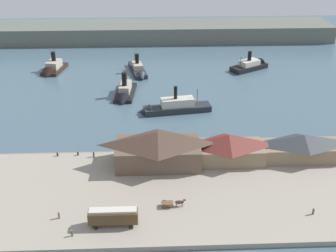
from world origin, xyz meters
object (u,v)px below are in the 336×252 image
at_px(pedestrian_walking_east, 94,154).
at_px(street_tram, 113,216).
at_px(ferry_near_quay, 138,70).
at_px(horse_cart, 172,203).
at_px(ferry_departing_north, 52,69).
at_px(ferry_shed_customs_shed, 228,148).
at_px(mooring_post_center_west, 78,154).
at_px(ferry_shed_east_terminal, 158,148).
at_px(pedestrian_near_cart, 59,215).
at_px(ferry_shed_central_terminal, 303,147).
at_px(mooring_post_center_east, 57,154).
at_px(ferry_approaching_west, 124,93).
at_px(ferry_outer_harbor, 252,65).
at_px(ferry_moored_west, 171,107).
at_px(pedestrian_at_waters_edge, 313,211).
at_px(pedestrian_standing_center, 72,233).

bearing_deg(pedestrian_walking_east, street_tram, -74.97).
bearing_deg(ferry_near_quay, horse_cart, -83.89).
bearing_deg(ferry_departing_north, pedestrian_walking_east, -70.10).
bearing_deg(ferry_shed_customs_shed, pedestrian_walking_east, 174.92).
bearing_deg(mooring_post_center_west, ferry_near_quay, 77.21).
distance_m(ferry_shed_east_terminal, mooring_post_center_west, 22.22).
xyz_separation_m(street_tram, pedestrian_near_cart, (-11.73, 2.59, -1.58)).
relative_size(pedestrian_walking_east, mooring_post_center_west, 1.93).
bearing_deg(ferry_shed_customs_shed, ferry_shed_central_terminal, 0.66).
height_order(mooring_post_center_east, mooring_post_center_west, same).
xyz_separation_m(ferry_shed_central_terminal, pedestrian_near_cart, (-59.03, -21.62, -2.71)).
bearing_deg(mooring_post_center_east, ferry_departing_north, 102.61).
relative_size(ferry_shed_east_terminal, pedestrian_walking_east, 12.54).
bearing_deg(street_tram, ferry_approaching_west, 91.13).
bearing_deg(ferry_shed_central_terminal, ferry_outer_harbor, 87.37).
bearing_deg(horse_cart, ferry_moored_west, 87.57).
xyz_separation_m(street_tram, pedestrian_at_waters_edge, (42.56, 1.67, -1.62)).
xyz_separation_m(horse_cart, mooring_post_center_east, (-29.42, 22.46, -0.48)).
height_order(ferry_shed_central_terminal, pedestrian_at_waters_edge, ferry_shed_central_terminal).
xyz_separation_m(street_tram, ferry_near_quay, (3.09, 92.89, -2.24)).
relative_size(ferry_shed_customs_shed, pedestrian_walking_east, 10.73).
bearing_deg(ferry_approaching_west, ferry_shed_east_terminal, -76.56).
xyz_separation_m(ferry_shed_customs_shed, ferry_approaching_west, (-29.09, 45.21, -3.60)).
height_order(ferry_shed_east_terminal, ferry_outer_harbor, ferry_shed_east_terminal).
xyz_separation_m(pedestrian_near_cart, ferry_approaching_west, (10.37, 66.61, -0.59)).
bearing_deg(ferry_shed_east_terminal, ferry_shed_customs_shed, 2.58).
bearing_deg(mooring_post_center_west, pedestrian_standing_center, -83.57).
bearing_deg(ferry_shed_east_terminal, mooring_post_center_west, 166.79).
relative_size(ferry_shed_central_terminal, pedestrian_walking_east, 12.48).
bearing_deg(ferry_shed_east_terminal, street_tram, -112.58).
relative_size(mooring_post_center_west, ferry_outer_harbor, 0.05).
distance_m(pedestrian_standing_center, ferry_departing_north, 101.69).
height_order(street_tram, ferry_moored_west, ferry_moored_west).
relative_size(horse_cart, pedestrian_walking_east, 3.10).
bearing_deg(ferry_shed_customs_shed, pedestrian_standing_center, -143.03).
bearing_deg(mooring_post_center_east, pedestrian_at_waters_edge, -23.85).
distance_m(pedestrian_standing_center, ferry_near_quay, 96.51).
bearing_deg(ferry_approaching_west, ferry_shed_central_terminal, -42.75).
height_order(ferry_moored_west, ferry_approaching_west, ferry_moored_west).
relative_size(ferry_departing_north, ferry_approaching_west, 0.88).
bearing_deg(mooring_post_center_east, ferry_approaching_west, 69.25).
height_order(pedestrian_near_cart, mooring_post_center_west, pedestrian_near_cart).
height_order(pedestrian_walking_east, ferry_near_quay, ferry_near_quay).
xyz_separation_m(pedestrian_walking_east, mooring_post_center_west, (-4.32, 1.06, -0.34)).
height_order(ferry_shed_east_terminal, pedestrian_standing_center, ferry_shed_east_terminal).
bearing_deg(horse_cart, ferry_outer_harbor, 67.28).
xyz_separation_m(pedestrian_at_waters_edge, ferry_moored_west, (-27.98, 54.42, -0.24)).
height_order(pedestrian_at_waters_edge, ferry_outer_harbor, ferry_outer_harbor).
xyz_separation_m(ferry_departing_north, ferry_approaching_west, (30.79, -26.63, -0.04)).
height_order(pedestrian_at_waters_edge, ferry_approaching_west, ferry_approaching_west).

